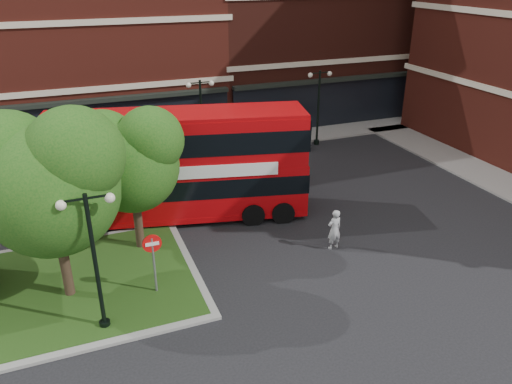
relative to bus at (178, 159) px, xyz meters
name	(u,v)px	position (x,y,z in m)	size (l,w,h in m)	color
ground	(259,296)	(1.12, -7.36, -2.98)	(120.00, 120.00, 0.00)	black
pavement_far	(165,152)	(1.12, 9.14, -2.92)	(44.00, 3.00, 0.12)	slate
terrace_far_left	(15,34)	(-6.88, 16.64, 4.02)	(26.00, 12.00, 14.00)	maroon
terrace_far_right	(310,8)	(15.12, 16.64, 5.02)	(18.00, 12.00, 16.00)	#471911
traffic_island	(27,296)	(-6.88, -4.36, -2.91)	(12.60, 7.60, 0.15)	gray
tree_island_west	(46,177)	(-5.47, -4.78, 1.81)	(5.40, 4.71, 7.21)	#2D2116
tree_island_east	(129,156)	(-2.45, -2.29, 1.26)	(4.46, 3.90, 6.29)	#2D2116
lamp_island	(94,257)	(-4.38, -7.16, -0.15)	(1.72, 0.36, 5.00)	black
lamp_far_left	(201,116)	(3.12, 7.14, -0.15)	(1.72, 0.36, 5.00)	black
lamp_far_right	(318,104)	(11.12, 7.14, -0.15)	(1.72, 0.36, 5.00)	black
bus	(178,159)	(0.00, 0.00, 0.00)	(12.21, 5.32, 4.54)	#AB060A
woman	(334,230)	(5.38, -5.36, -2.07)	(0.67, 0.44, 1.83)	#9C9C9F
car_silver	(85,164)	(-3.96, 7.14, -2.28)	(1.66, 4.12, 1.40)	#A0A3A7
car_white	(273,139)	(7.87, 7.14, -2.19)	(1.67, 4.79, 1.58)	silver
no_entry_sign	(153,253)	(-2.38, -5.86, -1.19)	(0.69, 0.09, 2.51)	slate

